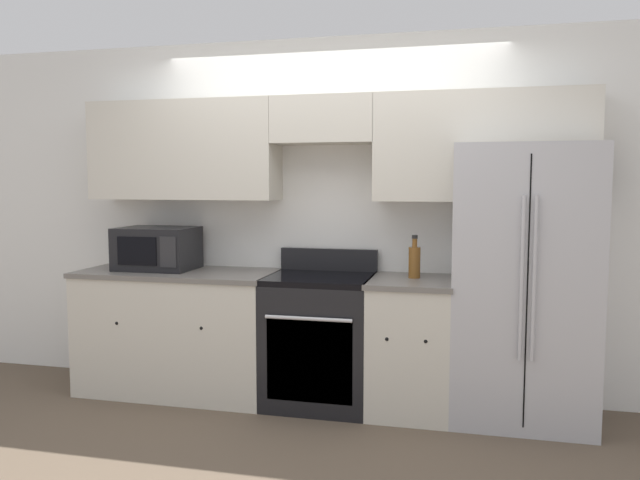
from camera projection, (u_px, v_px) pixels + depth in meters
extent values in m
plane|color=brown|center=(309.00, 419.00, 4.10)|extent=(12.00, 12.00, 0.00)
cube|color=white|center=(331.00, 217.00, 4.62)|extent=(8.00, 0.06, 2.60)
cube|color=beige|center=(184.00, 151.00, 4.64)|extent=(1.42, 0.33, 0.72)
cube|color=beige|center=(325.00, 120.00, 4.37)|extent=(0.72, 0.33, 0.33)
cube|color=beige|center=(482.00, 147.00, 4.14)|extent=(1.43, 0.33, 0.72)
cube|color=beige|center=(179.00, 334.00, 4.61)|extent=(1.42, 0.62, 0.87)
cube|color=slate|center=(178.00, 273.00, 4.57)|extent=(1.45, 0.64, 0.03)
sphere|color=black|center=(117.00, 323.00, 4.38)|extent=(0.03, 0.03, 0.03)
sphere|color=black|center=(202.00, 328.00, 4.23)|extent=(0.03, 0.03, 0.03)
cube|color=beige|center=(410.00, 348.00, 4.22)|extent=(0.54, 0.62, 0.87)
cube|color=slate|center=(411.00, 282.00, 4.18)|extent=(0.56, 0.64, 0.03)
sphere|color=black|center=(387.00, 339.00, 3.94)|extent=(0.03, 0.03, 0.03)
sphere|color=black|center=(426.00, 341.00, 3.88)|extent=(0.03, 0.03, 0.03)
cube|color=black|center=(320.00, 343.00, 4.36)|extent=(0.72, 0.62, 0.87)
cube|color=black|center=(309.00, 361.00, 4.07)|extent=(0.58, 0.01, 0.56)
cube|color=black|center=(320.00, 279.00, 4.32)|extent=(0.72, 0.62, 0.04)
cube|color=black|center=(329.00, 260.00, 4.58)|extent=(0.72, 0.04, 0.16)
cylinder|color=silver|center=(308.00, 319.00, 4.02)|extent=(0.58, 0.02, 0.02)
cube|color=#B7B7BC|center=(522.00, 284.00, 4.06)|extent=(0.89, 0.72, 1.79)
cube|color=black|center=(527.00, 293.00, 3.71)|extent=(0.01, 0.01, 1.65)
cylinder|color=#B7B7BC|center=(522.00, 279.00, 3.69)|extent=(0.02, 0.02, 0.99)
cylinder|color=#B7B7BC|center=(534.00, 279.00, 3.67)|extent=(0.02, 0.02, 0.99)
cube|color=black|center=(157.00, 248.00, 4.64)|extent=(0.56, 0.41, 0.31)
cube|color=black|center=(137.00, 251.00, 4.45)|extent=(0.31, 0.01, 0.20)
cube|color=#262628|center=(168.00, 252.00, 4.40)|extent=(0.12, 0.01, 0.22)
cylinder|color=brown|center=(414.00, 263.00, 4.22)|extent=(0.08, 0.08, 0.21)
cylinder|color=brown|center=(415.00, 243.00, 4.21)|extent=(0.03, 0.03, 0.06)
cylinder|color=black|center=(415.00, 237.00, 4.20)|extent=(0.04, 0.04, 0.02)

